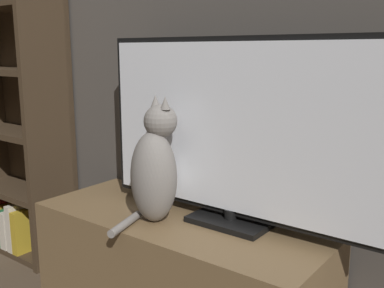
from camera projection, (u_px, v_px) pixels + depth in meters
tv_stand at (178, 278)px, 1.69m from camera, size 1.12×0.44×0.48m
tv at (232, 133)px, 1.52m from camera, size 1.08×0.17×0.65m
cat at (155, 169)px, 1.58m from camera, size 0.22×0.31×0.45m
bookshelf at (21, 119)px, 2.39m from camera, size 0.63×0.28×1.63m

